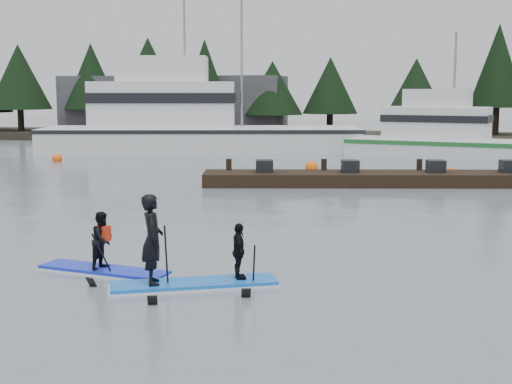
% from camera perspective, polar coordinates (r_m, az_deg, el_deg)
% --- Properties ---
extents(ground, '(160.00, 160.00, 0.00)m').
position_cam_1_polar(ground, '(13.91, -4.63, -7.94)').
color(ground, slate).
rests_on(ground, ground).
extents(far_shore, '(70.00, 8.00, 0.60)m').
position_cam_1_polar(far_shore, '(55.12, 6.98, 4.38)').
color(far_shore, '#2D281E').
rests_on(far_shore, ground).
extents(treeline, '(60.00, 4.00, 8.00)m').
position_cam_1_polar(treeline, '(55.14, 6.97, 4.07)').
color(treeline, black).
rests_on(treeline, ground).
extents(waterfront_building, '(18.00, 6.00, 5.00)m').
position_cam_1_polar(waterfront_building, '(59.55, -6.52, 6.78)').
color(waterfront_building, '#4C4C51').
rests_on(waterfront_building, ground).
extents(fishing_boat_large, '(20.88, 9.49, 11.10)m').
position_cam_1_polar(fishing_boat_large, '(46.41, -5.17, 4.41)').
color(fishing_boat_large, silver).
rests_on(fishing_boat_large, ground).
extents(fishing_boat_medium, '(13.61, 6.83, 7.98)m').
position_cam_1_polar(fishing_boat_medium, '(42.85, 15.75, 3.42)').
color(fishing_boat_medium, silver).
rests_on(fishing_boat_medium, ground).
extents(floating_dock, '(16.09, 4.91, 0.53)m').
position_cam_1_polar(floating_dock, '(29.72, 11.35, 1.05)').
color(floating_dock, black).
rests_on(floating_dock, ground).
extents(buoy_b, '(0.64, 0.64, 0.64)m').
position_cam_1_polar(buoy_b, '(34.19, 4.47, 1.65)').
color(buoy_b, '#FF590C').
rests_on(buoy_b, ground).
extents(buoy_d, '(0.62, 0.62, 0.62)m').
position_cam_1_polar(buoy_d, '(32.55, 15.31, 1.05)').
color(buoy_d, '#FF590C').
rests_on(buoy_d, ground).
extents(buoy_a, '(0.55, 0.55, 0.55)m').
position_cam_1_polar(buoy_a, '(40.44, -15.62, 2.37)').
color(buoy_a, '#FF590C').
rests_on(buoy_a, ground).
extents(paddleboard_solo, '(2.99, 1.33, 1.81)m').
position_cam_1_polar(paddleboard_solo, '(15.46, -12.12, -4.69)').
color(paddleboard_solo, '#162DD4').
rests_on(paddleboard_solo, ground).
extents(paddleboard_duo, '(3.31, 1.96, 2.39)m').
position_cam_1_polar(paddleboard_duo, '(14.05, -5.81, -5.06)').
color(paddleboard_duo, blue).
rests_on(paddleboard_duo, ground).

